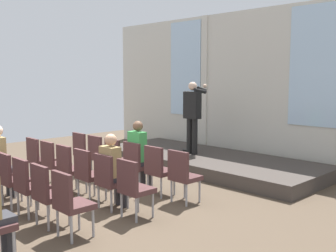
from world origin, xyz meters
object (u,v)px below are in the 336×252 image
object	(u,v)px
chair_r0_c2	(117,158)
chair_r2_c4	(47,191)
chair_r1_c2	(69,166)
chair_r2_c5	(70,200)
audience_r0_c3	(139,151)
audience_r2_c1	(0,158)
chair_r0_c4	(158,167)
audience_r1_c4	(113,167)
chair_r1_c5	(133,185)
chair_r0_c5	(183,173)
chair_r2_c2	(11,176)
chair_r1_c4	(109,178)
chair_r0_c3	(136,162)
speaker	(193,112)
chair_r1_c3	(88,172)
chair_r0_c1	(99,154)
mic_stand	(188,138)
chair_r2_c3	(28,183)
chair_r0_c0	(84,150)
chair_r1_c1	(53,161)
chair_r1_c0	(38,157)

from	to	relation	value
chair_r0_c2	chair_r2_c4	world-z (taller)	same
chair_r1_c2	chair_r2_c5	xyz separation A→B (m)	(1.88, -1.11, 0.00)
audience_r0_c3	audience_r2_c1	xyz separation A→B (m)	(-1.25, -2.23, -0.00)
chair_r0_c4	audience_r1_c4	distance (m)	1.04
chair_r1_c5	chair_r2_c5	bearing A→B (deg)	-90.00
chair_r0_c5	chair_r2_c2	size ratio (longest dim) A/B	1.00
chair_r0_c4	chair_r1_c2	world-z (taller)	same
audience_r2_c1	chair_r2_c4	world-z (taller)	audience_r2_c1
chair_r1_c4	chair_r1_c5	distance (m)	0.63
audience_r1_c4	chair_r1_c5	distance (m)	0.66
chair_r1_c5	chair_r0_c3	bearing A→B (deg)	138.39
speaker	chair_r1_c3	bearing A→B (deg)	-78.96
audience_r0_c3	audience_r1_c4	xyz separation A→B (m)	(0.63, -1.11, -0.04)
speaker	chair_r2_c4	bearing A→B (deg)	-74.16
audience_r1_c4	chair_r0_c1	bearing A→B (deg)	151.31
mic_stand	chair_r2_c3	world-z (taller)	mic_stand
chair_r0_c1	chair_r0_c5	size ratio (longest dim) A/B	1.00
chair_r0_c0	chair_r2_c4	xyz separation A→B (m)	(2.51, -2.23, 0.00)
mic_stand	chair_r1_c3	world-z (taller)	mic_stand
chair_r1_c5	chair_r1_c1	bearing A→B (deg)	180.00
audience_r0_c3	audience_r1_c4	size ratio (longest dim) A/B	1.06
chair_r1_c1	chair_r2_c4	size ratio (longest dim) A/B	1.00
chair_r1_c1	chair_r2_c5	size ratio (longest dim) A/B	1.00
chair_r2_c4	audience_r0_c3	bearing A→B (deg)	105.20
audience_r2_c1	chair_r2_c4	distance (m)	1.90
chair_r0_c5	chair_r2_c2	bearing A→B (deg)	-130.18
chair_r0_c4	chair_r1_c4	size ratio (longest dim) A/B	1.00
chair_r0_c3	audience_r1_c4	bearing A→B (deg)	-58.66
chair_r1_c0	chair_r1_c4	distance (m)	2.51
speaker	mic_stand	size ratio (longest dim) A/B	1.15
chair_r0_c1	chair_r1_c4	distance (m)	2.19
audience_r1_c4	chair_r2_c4	bearing A→B (deg)	-90.00
speaker	chair_r1_c3	distance (m)	3.66
chair_r1_c2	chair_r0_c3	bearing A→B (deg)	60.62
chair_r0_c1	chair_r1_c5	bearing A→B (deg)	-23.94
mic_stand	chair_r2_c2	bearing A→B (deg)	-84.79
mic_stand	chair_r1_c2	size ratio (longest dim) A/B	1.65
chair_r0_c0	audience_r1_c4	bearing A→B (deg)	-22.32
chair_r0_c4	chair_r1_c5	size ratio (longest dim) A/B	1.00
chair_r0_c3	chair_r2_c3	distance (m)	2.23
chair_r1_c5	audience_r0_c3	bearing A→B (deg)	136.42
chair_r2_c2	audience_r0_c3	bearing A→B (deg)	74.80
audience_r2_c1	chair_r2_c2	bearing A→B (deg)	-7.26
speaker	chair_r0_c5	size ratio (longest dim) A/B	1.90
chair_r0_c1	audience_r1_c4	distance (m)	2.15
speaker	chair_r1_c3	world-z (taller)	speaker
mic_stand	audience_r0_c3	xyz separation A→B (m)	(1.07, -2.57, 0.12)
chair_r1_c1	mic_stand	bearing A→B (deg)	87.23
chair_r0_c3	chair_r1_c4	bearing A→B (deg)	-60.62
mic_stand	chair_r0_c5	size ratio (longest dim) A/B	1.65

